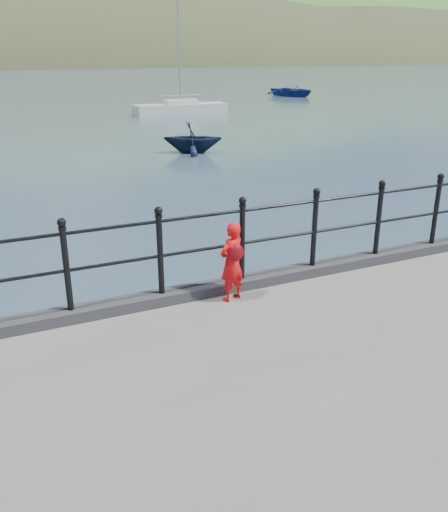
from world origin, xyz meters
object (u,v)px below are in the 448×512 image
launch_navy (192,138)px  sailboat_near (181,109)px  child (232,262)px  railing (202,239)px  launch_blue (293,91)px

launch_navy → sailboat_near: bearing=8.2°
child → sailboat_near: (11.31, 31.99, -1.22)m
railing → launch_blue: size_ratio=3.44×
launch_blue → railing: bearing=-135.2°
railing → child: bearing=-45.3°
child → launch_navy: (5.98, 16.36, -0.88)m
railing → sailboat_near: size_ratio=1.97×
launch_blue → launch_navy: launch_navy is taller
launch_blue → launch_navy: 34.48m
child → launch_navy: child is taller
child → railing: bearing=-64.9°
railing → launch_navy: size_ratio=7.11×
launch_navy → sailboat_near: sailboat_near is taller
railing → launch_navy: railing is taller
launch_navy → sailboat_near: 16.52m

